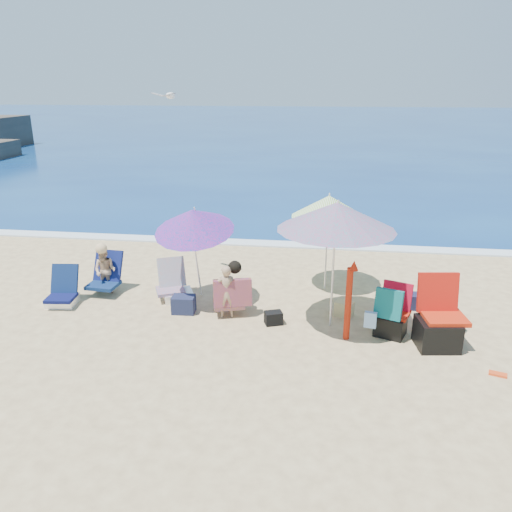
# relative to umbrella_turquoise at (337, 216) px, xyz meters

# --- Properties ---
(ground) EXTENTS (120.00, 120.00, 0.00)m
(ground) POSITION_rel_umbrella_turquoise_xyz_m (-1.04, -0.69, -1.94)
(ground) COLOR #D8BC84
(ground) RESTS_ON ground
(sea) EXTENTS (120.00, 80.00, 0.12)m
(sea) POSITION_rel_umbrella_turquoise_xyz_m (-1.04, 44.31, -1.99)
(sea) COLOR navy
(sea) RESTS_ON ground
(foam) EXTENTS (120.00, 0.50, 0.04)m
(foam) POSITION_rel_umbrella_turquoise_xyz_m (-1.04, 4.41, -1.92)
(foam) COLOR white
(foam) RESTS_ON ground
(umbrella_turquoise) EXTENTS (2.14, 2.14, 2.21)m
(umbrella_turquoise) POSITION_rel_umbrella_turquoise_xyz_m (0.00, 0.00, 0.00)
(umbrella_turquoise) COLOR silver
(umbrella_turquoise) RESTS_ON ground
(umbrella_striped) EXTENTS (1.66, 1.66, 1.94)m
(umbrella_striped) POSITION_rel_umbrella_turquoise_xyz_m (-0.11, 1.73, -0.25)
(umbrella_striped) COLOR silver
(umbrella_striped) RESTS_ON ground
(umbrella_blue) EXTENTS (1.60, 1.66, 1.99)m
(umbrella_blue) POSITION_rel_umbrella_turquoise_xyz_m (-2.51, 0.58, -0.31)
(umbrella_blue) COLOR white
(umbrella_blue) RESTS_ON ground
(furled_umbrella) EXTENTS (0.21, 0.18, 1.36)m
(furled_umbrella) POSITION_rel_umbrella_turquoise_xyz_m (0.25, -0.43, -1.20)
(furled_umbrella) COLOR #A11E0B
(furled_umbrella) RESTS_ON ground
(chair_navy) EXTENTS (0.59, 0.71, 0.71)m
(chair_navy) POSITION_rel_umbrella_turquoise_xyz_m (-5.00, 0.23, -1.75)
(chair_navy) COLOR #0B103F
(chair_navy) RESTS_ON ground
(chair_rainbow) EXTENTS (0.82, 0.81, 0.74)m
(chair_rainbow) POSITION_rel_umbrella_turquoise_xyz_m (-2.98, 0.78, -1.74)
(chair_rainbow) COLOR #D7644C
(chair_rainbow) RESTS_ON ground
(camp_chair_left) EXTENTS (0.79, 0.75, 1.13)m
(camp_chair_left) POSITION_rel_umbrella_turquoise_xyz_m (1.65, -0.46, -1.60)
(camp_chair_left) COLOR red
(camp_chair_left) RESTS_ON ground
(camp_chair_right) EXTENTS (0.81, 0.74, 0.89)m
(camp_chair_right) POSITION_rel_umbrella_turquoise_xyz_m (0.95, -0.21, -1.62)
(camp_chair_right) COLOR red
(camp_chair_right) RESTS_ON ground
(person_center) EXTENTS (0.77, 0.61, 0.98)m
(person_center) POSITION_rel_umbrella_turquoise_xyz_m (-1.80, 0.14, -1.46)
(person_center) COLOR tan
(person_center) RESTS_ON ground
(person_left) EXTENTS (0.60, 0.74, 1.03)m
(person_left) POSITION_rel_umbrella_turquoise_xyz_m (-4.41, 0.88, -1.47)
(person_left) COLOR tan
(person_left) RESTS_ON ground
(bag_navy_a) EXTENTS (0.42, 0.31, 0.32)m
(bag_navy_a) POSITION_rel_umbrella_turquoise_xyz_m (-2.65, 0.18, -1.78)
(bag_navy_a) COLOR #1B203B
(bag_navy_a) RESTS_ON ground
(bag_tan) EXTENTS (0.37, 0.32, 0.27)m
(bag_tan) POSITION_rel_umbrella_turquoise_xyz_m (0.23, 0.43, -1.81)
(bag_tan) COLOR tan
(bag_tan) RESTS_ON ground
(bag_navy_b) EXTENTS (0.39, 0.31, 0.28)m
(bag_navy_b) POSITION_rel_umbrella_turquoise_xyz_m (1.52, 0.93, -1.80)
(bag_navy_b) COLOR #181A35
(bag_navy_b) RESTS_ON ground
(bag_black_b) EXTENTS (0.35, 0.29, 0.23)m
(bag_black_b) POSITION_rel_umbrella_turquoise_xyz_m (-0.99, -0.07, -1.83)
(bag_black_b) COLOR black
(bag_black_b) RESTS_ON ground
(orange_item) EXTENTS (0.26, 0.18, 0.03)m
(orange_item) POSITION_rel_umbrella_turquoise_xyz_m (2.36, -1.24, -1.93)
(orange_item) COLOR #E84618
(orange_item) RESTS_ON ground
(seagull) EXTENTS (0.58, 0.45, 0.12)m
(seagull) POSITION_rel_umbrella_turquoise_xyz_m (-3.22, 1.86, 1.78)
(seagull) COLOR white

